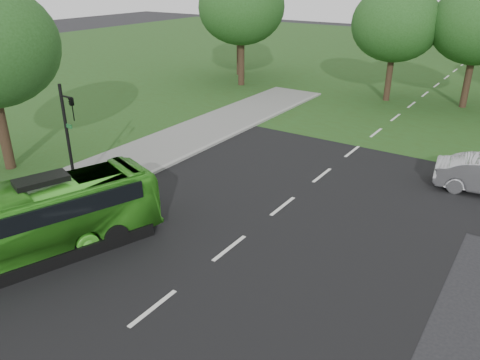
{
  "coord_description": "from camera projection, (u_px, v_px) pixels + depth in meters",
  "views": [
    {
      "loc": [
        8.4,
        -9.87,
        9.26
      ],
      "look_at": [
        -1.09,
        4.33,
        1.6
      ],
      "focal_mm": 35.0,
      "sensor_mm": 36.0,
      "label": 1
    }
  ],
  "objects": [
    {
      "name": "ground",
      "position": [
        195.0,
        276.0,
        15.53
      ],
      "size": [
        160.0,
        160.0,
        0.0
      ],
      "primitive_type": "plane",
      "color": "black",
      "rests_on": "ground"
    },
    {
      "name": "street_surfaces",
      "position": [
        393.0,
        114.0,
        32.97
      ],
      "size": [
        120.0,
        120.0,
        0.15
      ],
      "color": "black",
      "rests_on": "ground"
    },
    {
      "name": "tree_park_a",
      "position": [
        241.0,
        7.0,
        38.81
      ],
      "size": [
        7.18,
        7.18,
        9.55
      ],
      "color": "black",
      "rests_on": "ground"
    },
    {
      "name": "tree_park_b",
      "position": [
        396.0,
        24.0,
        34.21
      ],
      "size": [
        6.44,
        6.44,
        8.44
      ],
      "color": "black",
      "rests_on": "ground"
    },
    {
      "name": "tree_park_c",
      "position": [
        479.0,
        24.0,
        32.29
      ],
      "size": [
        6.51,
        6.51,
        8.65
      ],
      "color": "black",
      "rests_on": "ground"
    },
    {
      "name": "tree_park_f",
      "position": [
        240.0,
        0.0,
        42.81
      ],
      "size": [
        7.48,
        7.48,
        9.99
      ],
      "color": "black",
      "rests_on": "ground"
    },
    {
      "name": "bus",
      "position": [
        19.0,
        226.0,
        15.83
      ],
      "size": [
        5.28,
        9.91,
        2.7
      ],
      "primitive_type": "imported",
      "rotation": [
        0.0,
        0.0,
        -0.33
      ],
      "color": "green",
      "rests_on": "ground"
    },
    {
      "name": "traffic_light",
      "position": [
        69.0,
        132.0,
        20.11
      ],
      "size": [
        0.8,
        0.24,
        4.98
      ],
      "rotation": [
        0.0,
        0.0,
        -0.29
      ],
      "color": "black",
      "rests_on": "ground"
    }
  ]
}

